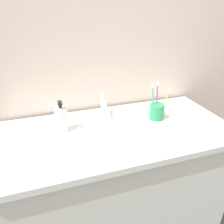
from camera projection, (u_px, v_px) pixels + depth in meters
tiled_wall_back at (101, 57)px, 1.27m from camera, size 2.42×0.04×2.40m
vanity_counter at (118, 191)px, 1.33m from camera, size 1.22×0.58×0.88m
sink_basin at (114, 135)px, 1.15m from camera, size 0.40×0.40×0.11m
faucet at (104, 104)px, 1.27m from camera, size 0.02×0.14×0.12m
toothbrush_cup at (157, 112)px, 1.23m from camera, size 0.08×0.08×0.09m
toothbrush_purple at (157, 97)px, 1.22m from camera, size 0.02×0.05×0.20m
toothbrush_green at (153, 99)px, 1.20m from camera, size 0.03×0.01×0.21m
toothbrush_yellow at (165, 101)px, 1.19m from camera, size 0.04×0.04×0.19m
soap_dispenser at (62, 119)px, 1.09m from camera, size 0.06×0.06×0.17m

